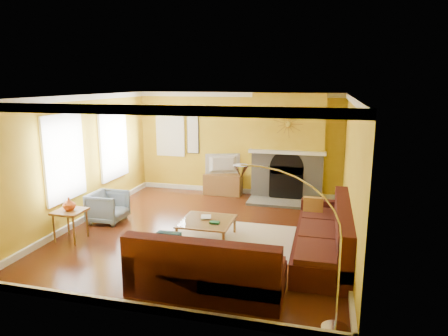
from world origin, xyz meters
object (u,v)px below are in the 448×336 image
(coffee_table, at_px, (207,230))
(arc_lamp, at_px, (293,251))
(sectional_sofa, at_px, (255,232))
(media_console, at_px, (223,184))
(armchair, at_px, (108,207))
(side_table, at_px, (71,225))

(coffee_table, bearing_deg, arc_lamp, -53.20)
(sectional_sofa, xyz_separation_m, coffee_table, (-1.03, 0.54, -0.26))
(media_console, height_order, armchair, armchair)
(armchair, bearing_deg, sectional_sofa, -105.85)
(sectional_sofa, relative_size, media_console, 3.53)
(coffee_table, height_order, media_console, media_console)
(armchair, distance_m, side_table, 1.09)
(media_console, height_order, side_table, side_table)
(media_console, relative_size, armchair, 1.38)
(side_table, bearing_deg, media_console, 62.05)
(sectional_sofa, distance_m, media_console, 3.98)
(coffee_table, xyz_separation_m, side_table, (-2.51, -0.66, 0.10))
(media_console, distance_m, armchair, 3.29)
(sectional_sofa, distance_m, side_table, 3.55)
(sectional_sofa, bearing_deg, media_console, 112.55)
(coffee_table, distance_m, side_table, 2.60)
(armchair, height_order, side_table, armchair)
(arc_lamp, bearing_deg, sectional_sofa, 112.45)
(sectional_sofa, height_order, arc_lamp, arc_lamp)
(sectional_sofa, relative_size, coffee_table, 3.60)
(sectional_sofa, xyz_separation_m, side_table, (-3.54, -0.12, -0.16))
(sectional_sofa, distance_m, coffee_table, 1.19)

